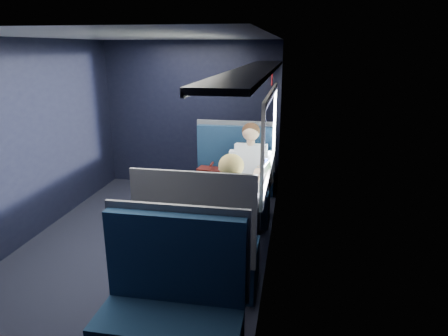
% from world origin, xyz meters
% --- Properties ---
extents(ground, '(2.80, 4.20, 0.01)m').
position_xyz_m(ground, '(0.00, 0.00, -0.01)').
color(ground, black).
extents(room_shell, '(3.00, 4.40, 2.40)m').
position_xyz_m(room_shell, '(0.02, 0.00, 1.48)').
color(room_shell, black).
rests_on(room_shell, ground).
extents(table, '(0.62, 1.00, 0.74)m').
position_xyz_m(table, '(1.03, 0.00, 0.66)').
color(table, '#54565E').
rests_on(table, ground).
extents(seat_bay_near, '(1.04, 0.62, 1.26)m').
position_xyz_m(seat_bay_near, '(0.84, 0.87, 0.42)').
color(seat_bay_near, '#0D213C').
rests_on(seat_bay_near, ground).
extents(seat_bay_far, '(1.04, 0.62, 1.26)m').
position_xyz_m(seat_bay_far, '(0.85, -0.87, 0.41)').
color(seat_bay_far, '#0D213C').
rests_on(seat_bay_far, ground).
extents(seat_row_front, '(1.04, 0.51, 1.16)m').
position_xyz_m(seat_row_front, '(0.85, 1.80, 0.41)').
color(seat_row_front, '#0D213C').
rests_on(seat_row_front, ground).
extents(seat_row_back, '(1.04, 0.51, 1.16)m').
position_xyz_m(seat_row_back, '(0.85, -1.80, 0.41)').
color(seat_row_back, '#0D213C').
rests_on(seat_row_back, ground).
extents(man, '(0.53, 0.56, 1.32)m').
position_xyz_m(man, '(1.10, 0.70, 0.72)').
color(man, black).
rests_on(man, ground).
extents(woman, '(0.53, 0.56, 1.32)m').
position_xyz_m(woman, '(1.10, -0.71, 0.73)').
color(woman, black).
rests_on(woman, ground).
extents(papers, '(0.67, 0.80, 0.01)m').
position_xyz_m(papers, '(1.02, -0.04, 0.74)').
color(papers, white).
rests_on(papers, table).
extents(laptop, '(0.31, 0.39, 0.27)m').
position_xyz_m(laptop, '(1.31, 0.03, 0.81)').
color(laptop, silver).
rests_on(laptop, table).
extents(bottle_small, '(0.07, 0.07, 0.25)m').
position_xyz_m(bottle_small, '(1.33, 0.32, 0.85)').
color(bottle_small, silver).
rests_on(bottle_small, table).
extents(cup, '(0.07, 0.07, 0.09)m').
position_xyz_m(cup, '(1.33, 0.44, 0.79)').
color(cup, white).
rests_on(cup, table).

